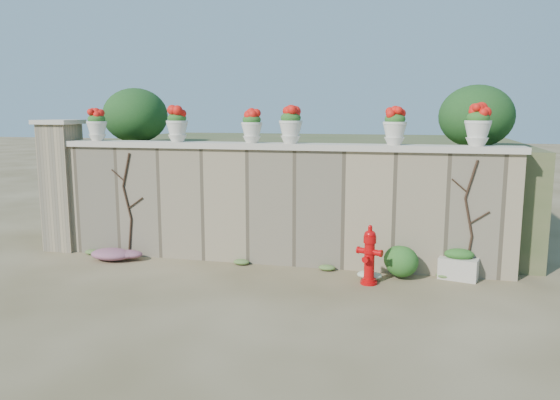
% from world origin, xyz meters
% --- Properties ---
extents(ground, '(80.00, 80.00, 0.00)m').
position_xyz_m(ground, '(0.00, 0.00, 0.00)').
color(ground, brown).
rests_on(ground, ground).
extents(stone_wall, '(8.00, 0.40, 2.00)m').
position_xyz_m(stone_wall, '(0.00, 1.80, 1.00)').
color(stone_wall, '#8D7B5E').
rests_on(stone_wall, ground).
extents(wall_cap, '(8.10, 0.52, 0.10)m').
position_xyz_m(wall_cap, '(0.00, 1.80, 2.05)').
color(wall_cap, beige).
rests_on(wall_cap, stone_wall).
extents(gate_pillar, '(0.72, 0.72, 2.48)m').
position_xyz_m(gate_pillar, '(-4.15, 1.80, 1.26)').
color(gate_pillar, '#8D7B5E').
rests_on(gate_pillar, ground).
extents(raised_fill, '(9.00, 6.00, 2.00)m').
position_xyz_m(raised_fill, '(0.00, 5.00, 1.00)').
color(raised_fill, '#384C23').
rests_on(raised_fill, ground).
extents(back_shrub_left, '(1.30, 1.30, 1.10)m').
position_xyz_m(back_shrub_left, '(-3.20, 3.00, 2.55)').
color(back_shrub_left, '#143814').
rests_on(back_shrub_left, raised_fill).
extents(back_shrub_right, '(1.30, 1.30, 1.10)m').
position_xyz_m(back_shrub_right, '(3.40, 3.00, 2.55)').
color(back_shrub_right, '#143814').
rests_on(back_shrub_right, raised_fill).
extents(vine_left, '(0.60, 0.04, 1.91)m').
position_xyz_m(vine_left, '(-2.67, 1.58, 0.99)').
color(vine_left, black).
rests_on(vine_left, ground).
extents(vine_right, '(0.60, 0.04, 1.91)m').
position_xyz_m(vine_right, '(3.23, 1.58, 0.99)').
color(vine_right, black).
rests_on(vine_right, ground).
extents(fire_hydrant, '(0.40, 0.28, 0.92)m').
position_xyz_m(fire_hydrant, '(1.73, 0.95, 0.46)').
color(fire_hydrant, '#B90709').
rests_on(fire_hydrant, ground).
extents(planter_box, '(0.66, 0.48, 0.49)m').
position_xyz_m(planter_box, '(3.10, 1.54, 0.23)').
color(planter_box, beige).
rests_on(planter_box, ground).
extents(green_shrub, '(0.67, 0.61, 0.64)m').
position_xyz_m(green_shrub, '(2.17, 1.37, 0.32)').
color(green_shrub, '#1E5119').
rests_on(green_shrub, ground).
extents(magenta_clump, '(0.96, 0.64, 0.26)m').
position_xyz_m(magenta_clump, '(-2.69, 1.27, 0.13)').
color(magenta_clump, '#B5248A').
rests_on(magenta_clump, ground).
extents(white_flowers, '(0.53, 0.43, 0.19)m').
position_xyz_m(white_flowers, '(1.72, 1.11, 0.10)').
color(white_flowers, white).
rests_on(white_flowers, ground).
extents(urn_pot_0, '(0.37, 0.37, 0.57)m').
position_xyz_m(urn_pot_0, '(-3.35, 1.80, 2.38)').
color(urn_pot_0, beige).
rests_on(urn_pot_0, wall_cap).
extents(urn_pot_1, '(0.39, 0.39, 0.60)m').
position_xyz_m(urn_pot_1, '(-1.76, 1.80, 2.40)').
color(urn_pot_1, beige).
rests_on(urn_pot_1, wall_cap).
extents(urn_pot_2, '(0.36, 0.36, 0.57)m').
position_xyz_m(urn_pot_2, '(-0.38, 1.80, 2.38)').
color(urn_pot_2, beige).
rests_on(urn_pot_2, wall_cap).
extents(urn_pot_3, '(0.40, 0.40, 0.62)m').
position_xyz_m(urn_pot_3, '(0.31, 1.80, 2.41)').
color(urn_pot_3, beige).
rests_on(urn_pot_3, wall_cap).
extents(urn_pot_4, '(0.38, 0.38, 0.60)m').
position_xyz_m(urn_pot_4, '(2.03, 1.80, 2.40)').
color(urn_pot_4, beige).
rests_on(urn_pot_4, wall_cap).
extents(urn_pot_5, '(0.41, 0.41, 0.64)m').
position_xyz_m(urn_pot_5, '(3.30, 1.80, 2.42)').
color(urn_pot_5, beige).
rests_on(urn_pot_5, wall_cap).
extents(terracotta_pot, '(0.24, 0.24, 0.29)m').
position_xyz_m(terracotta_pot, '(3.29, 1.80, 2.23)').
color(terracotta_pot, '#AC5E34').
rests_on(terracotta_pot, wall_cap).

